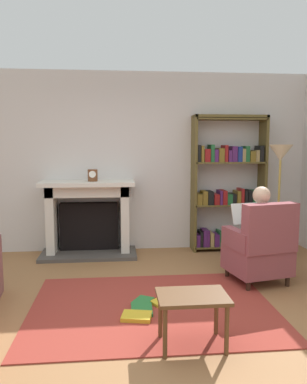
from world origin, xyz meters
TOP-DOWN VIEW (x-y plane):
  - ground at (0.00, 0.00)m, footprint 14.00×14.00m
  - back_wall at (0.00, 2.55)m, footprint 5.60×0.10m
  - area_rug at (0.00, 0.30)m, footprint 2.40×1.80m
  - fireplace at (-0.75, 2.30)m, footprint 1.38×0.64m
  - mantel_clock at (-0.68, 2.20)m, footprint 0.14×0.14m
  - bookshelf at (1.36, 2.33)m, footprint 1.11×0.32m
  - armchair_reading at (1.31, 0.85)m, footprint 0.76×0.74m
  - seated_reader at (1.29, 0.96)m, footprint 0.43×0.58m
  - side_table at (0.25, -0.46)m, footprint 0.56×0.39m
  - scattered_books at (-0.09, 0.22)m, footprint 0.57×0.61m
  - floor_lamp at (1.88, 1.67)m, footprint 0.32×0.32m

SIDE VIEW (x-z plane):
  - ground at x=0.00m, z-range 0.00..0.00m
  - area_rug at x=0.00m, z-range 0.00..0.01m
  - scattered_books at x=-0.09m, z-range 0.01..0.05m
  - side_table at x=0.25m, z-range 0.15..0.58m
  - armchair_reading at x=1.31m, z-range -0.06..0.91m
  - fireplace at x=-0.75m, z-range 0.03..1.13m
  - seated_reader at x=1.29m, z-range 0.05..1.19m
  - bookshelf at x=1.36m, z-range -0.07..1.99m
  - mantel_clock at x=-0.68m, z-range 1.09..1.26m
  - back_wall at x=0.00m, z-range 0.00..2.70m
  - floor_lamp at x=1.88m, z-range 0.56..2.17m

